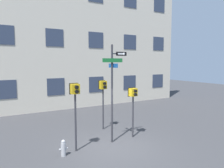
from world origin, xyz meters
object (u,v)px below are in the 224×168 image
Objects in this scene: pedestrian_signal_across at (103,90)px; fire_hydrant at (63,148)px; pedestrian_signal_right at (133,98)px; street_sign_pole at (113,86)px; pedestrian_signal_left at (75,98)px.

fire_hydrant is (-3.01, -2.27, -1.84)m from pedestrian_signal_across.
street_sign_pole is at bearing -175.92° from pedestrian_signal_right.
pedestrian_signal_right is 0.91× the size of pedestrian_signal_across.
fire_hydrant is at bearing -161.08° from pedestrian_signal_left.
pedestrian_signal_right is at bearing 4.08° from street_sign_pole.
pedestrian_signal_right is 3.74× the size of fire_hydrant.
pedestrian_signal_left reaches higher than pedestrian_signal_across.
pedestrian_signal_right is (1.18, 0.08, -0.68)m from street_sign_pole.
pedestrian_signal_left is at bearing -176.45° from pedestrian_signal_right.
street_sign_pole is 1.37m from pedestrian_signal_right.
street_sign_pole reaches higher than pedestrian_signal_across.
pedestrian_signal_across is at bearing 36.96° from fire_hydrant.
pedestrian_signal_across is at bearing 74.72° from street_sign_pole.
pedestrian_signal_across is 4.12× the size of fire_hydrant.
street_sign_pole is at bearing 7.22° from fire_hydrant.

